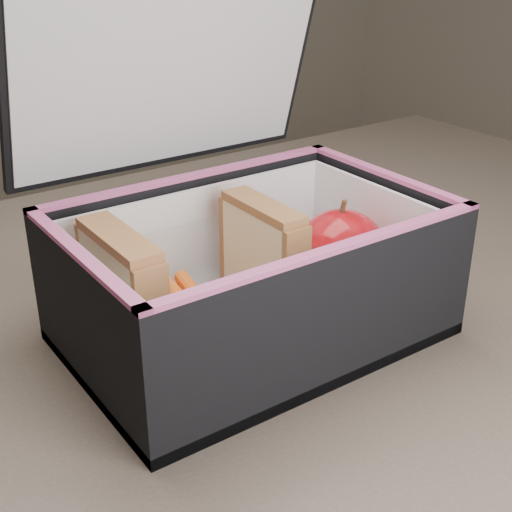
{
  "coord_description": "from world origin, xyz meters",
  "views": [
    {
      "loc": [
        -0.33,
        -0.43,
        1.06
      ],
      "look_at": [
        -0.03,
        -0.02,
        0.81
      ],
      "focal_mm": 50.0,
      "sensor_mm": 36.0,
      "label": 1
    }
  ],
  "objects": [
    {
      "name": "kitchen_table",
      "position": [
        0.0,
        0.0,
        0.66
      ],
      "size": [
        1.2,
        0.8,
        0.75
      ],
      "color": "brown",
      "rests_on": "ground"
    },
    {
      "name": "lunch_bag",
      "position": [
        -0.04,
        -0.02,
        0.81
      ],
      "size": [
        0.29,
        0.25,
        0.28
      ],
      "color": "black",
      "rests_on": "kitchen_table"
    },
    {
      "name": "plastic_tub",
      "position": [
        -0.09,
        -0.02,
        0.8
      ],
      "size": [
        0.16,
        0.12,
        0.07
      ],
      "primitive_type": null,
      "color": "white",
      "rests_on": "lunch_bag"
    },
    {
      "name": "sandwich_left",
      "position": [
        -0.15,
        -0.02,
        0.82
      ],
      "size": [
        0.02,
        0.09,
        0.1
      ],
      "color": "beige",
      "rests_on": "plastic_tub"
    },
    {
      "name": "sandwich_right",
      "position": [
        -0.03,
        -0.02,
        0.81
      ],
      "size": [
        0.02,
        0.08,
        0.09
      ],
      "color": "beige",
      "rests_on": "plastic_tub"
    },
    {
      "name": "carrot_sticks",
      "position": [
        -0.09,
        -0.01,
        0.78
      ],
      "size": [
        0.04,
        0.15,
        0.03
      ],
      "color": "orange",
      "rests_on": "plastic_tub"
    },
    {
      "name": "paper_napkin",
      "position": [
        0.04,
        -0.03,
        0.77
      ],
      "size": [
        0.11,
        0.11,
        0.01
      ],
      "primitive_type": "cube",
      "rotation": [
        0.0,
        0.0,
        -0.37
      ],
      "color": "white",
      "rests_on": "lunch_bag"
    },
    {
      "name": "red_apple",
      "position": [
        0.04,
        -0.03,
        0.81
      ],
      "size": [
        0.1,
        0.1,
        0.08
      ],
      "rotation": [
        0.0,
        0.0,
        0.34
      ],
      "color": "#8C0206",
      "rests_on": "paper_napkin"
    }
  ]
}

